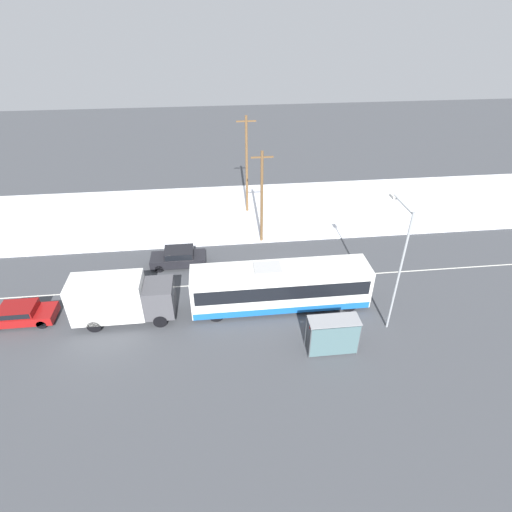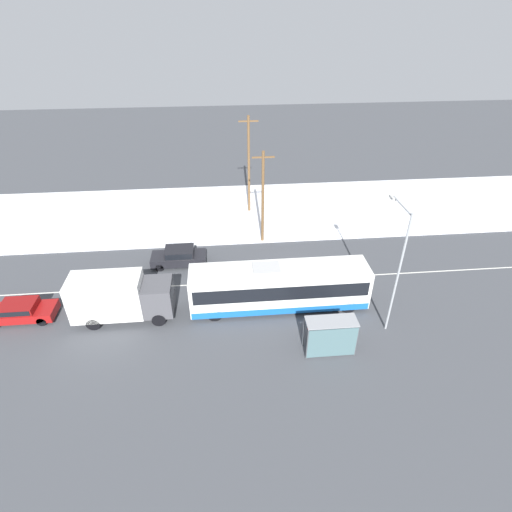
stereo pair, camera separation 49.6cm
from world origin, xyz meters
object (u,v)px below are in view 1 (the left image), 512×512
object	(u,v)px
streetlamp	(399,255)
utility_pole_roadside	(262,197)
bus_shelter	(334,332)
utility_pole_snowlot	(247,165)
sedan_car	(179,257)
city_bus	(280,287)
parked_car_near_truck	(20,313)
box_truck	(120,298)
pedestrian_at_stop	(314,325)

from	to	relation	value
streetlamp	utility_pole_roadside	size ratio (longest dim) A/B	1.02
bus_shelter	streetlamp	bearing A→B (deg)	29.39
utility_pole_roadside	utility_pole_snowlot	xyz separation A→B (m)	(-0.69, 6.03, 0.64)
sedan_car	city_bus	bearing A→B (deg)	141.10
sedan_car	utility_pole_snowlot	distance (m)	11.80
city_bus	utility_pole_roadside	bearing A→B (deg)	91.25
streetlamp	utility_pole_snowlot	world-z (taller)	utility_pole_snowlot
sedan_car	streetlamp	xyz separation A→B (m)	(13.89, -8.27, 4.43)
parked_car_near_truck	bus_shelter	world-z (taller)	bus_shelter
sedan_car	parked_car_near_truck	distance (m)	11.51
box_truck	pedestrian_at_stop	bearing A→B (deg)	-14.14
bus_shelter	utility_pole_roadside	bearing A→B (deg)	100.82
parked_car_near_truck	streetlamp	world-z (taller)	streetlamp
streetlamp	utility_pole_snowlot	size ratio (longest dim) A/B	0.89
utility_pole_roadside	sedan_car	bearing A→B (deg)	-156.72
box_truck	streetlamp	distance (m)	17.71
utility_pole_roadside	utility_pole_snowlot	bearing A→B (deg)	96.57
city_bus	box_truck	distance (m)	10.58
utility_pole_roadside	box_truck	bearing A→B (deg)	-138.66
streetlamp	utility_pole_roadside	bearing A→B (deg)	121.18
streetlamp	bus_shelter	bearing A→B (deg)	-150.61
sedan_car	utility_pole_snowlot	xyz separation A→B (m)	(6.35, 9.06, 4.10)
box_truck	utility_pole_roadside	distance (m)	14.06
city_bus	sedan_car	size ratio (longest dim) A/B	2.79
sedan_car	utility_pole_roadside	xyz separation A→B (m)	(7.05, 3.03, 3.46)
sedan_car	streetlamp	bearing A→B (deg)	149.23
city_bus	utility_pole_roadside	size ratio (longest dim) A/B	1.48
city_bus	pedestrian_at_stop	size ratio (longest dim) A/B	7.59
pedestrian_at_stop	utility_pole_roadside	distance (m)	12.77
city_bus	pedestrian_at_stop	distance (m)	3.76
streetlamp	utility_pole_roadside	distance (m)	13.25
parked_car_near_truck	pedestrian_at_stop	bearing A→B (deg)	-10.64
pedestrian_at_stop	bus_shelter	xyz separation A→B (m)	(0.81, -1.48, 0.70)
utility_pole_roadside	streetlamp	bearing A→B (deg)	-58.82
parked_car_near_truck	bus_shelter	distance (m)	20.36
streetlamp	utility_pole_roadside	world-z (taller)	streetlamp
sedan_car	utility_pole_roadside	world-z (taller)	utility_pole_roadside
bus_shelter	utility_pole_roadside	xyz separation A→B (m)	(-2.62, 13.69, 2.59)
sedan_car	bus_shelter	xyz separation A→B (m)	(9.66, -10.65, 0.87)
city_bus	streetlamp	distance (m)	7.96
city_bus	sedan_car	distance (m)	9.34
city_bus	parked_car_near_truck	distance (m)	17.31
pedestrian_at_stop	streetlamp	xyz separation A→B (m)	(5.03, 0.90, 4.27)
city_bus	bus_shelter	xyz separation A→B (m)	(2.42, -4.81, 0.07)
sedan_car	pedestrian_at_stop	xyz separation A→B (m)	(8.86, -9.18, 0.16)
parked_car_near_truck	utility_pole_snowlot	world-z (taller)	utility_pole_snowlot
utility_pole_roadside	pedestrian_at_stop	bearing A→B (deg)	-81.58
pedestrian_at_stop	utility_pole_roadside	bearing A→B (deg)	98.42
parked_car_near_truck	pedestrian_at_stop	size ratio (longest dim) A/B	2.70
streetlamp	utility_pole_snowlot	xyz separation A→B (m)	(-7.54, 17.33, -0.33)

